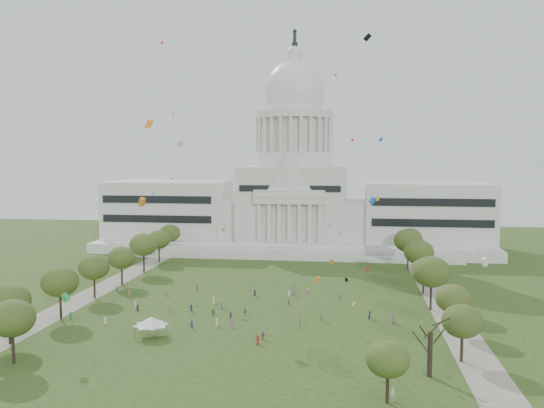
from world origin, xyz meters
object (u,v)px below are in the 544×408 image
Objects in this scene: big_bare_tree at (430,328)px; person_0 at (393,319)px; person_1 at (393,395)px; capitol at (294,195)px; event_tent at (151,321)px.

big_bare_tree is 6.35× the size of person_0.
big_bare_tree reaches higher than person_1.
big_bare_tree is at bearing 79.30° from person_1.
person_1 is at bearing -78.54° from capitol.
capitol is 82.42× the size of person_1.
big_bare_tree is 6.59× the size of person_1.
event_tent is at bearing 174.01° from person_1.
person_0 is at bearing 97.09° from big_bare_tree.
big_bare_tree is (38.00, -141.59, -13.62)m from capitol.
capitol is at bearing 105.02° from big_bare_tree.
person_0 is (-4.00, 32.14, -7.67)m from big_bare_tree.
big_bare_tree is at bearing -15.11° from event_tent.
capitol is at bearing 123.51° from person_1.
capitol is at bearing 81.79° from event_tent.
event_tent reaches higher than person_0.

